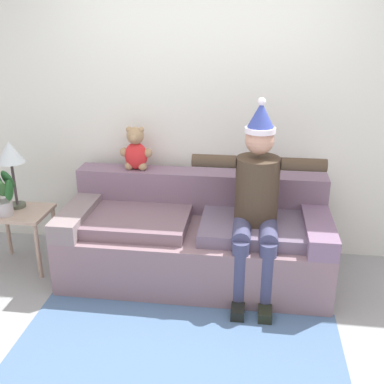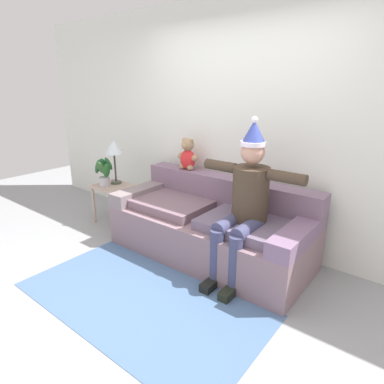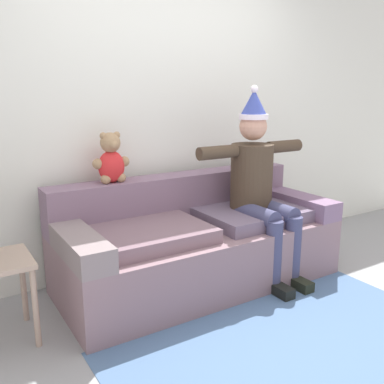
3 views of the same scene
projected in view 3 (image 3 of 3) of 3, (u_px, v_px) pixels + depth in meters
ground_plane at (284, 339)px, 2.60m from camera, size 10.00×10.00×0.00m
back_wall at (162, 108)px, 3.56m from camera, size 7.00×0.10×2.70m
couch at (197, 242)px, 3.35m from camera, size 2.17×0.94×0.82m
person_seated at (259, 183)px, 3.36m from camera, size 1.02×0.77×1.53m
teddy_bear at (111, 160)px, 3.14m from camera, size 0.29×0.17×0.38m
area_rug at (292, 344)px, 2.54m from camera, size 2.21×1.18×0.01m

